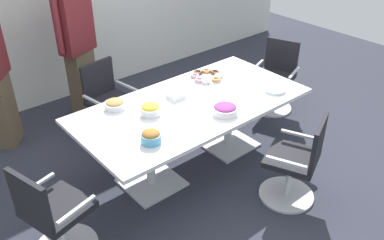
# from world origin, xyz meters

# --- Properties ---
(ground_plane) EXTENTS (10.00, 10.00, 0.01)m
(ground_plane) POSITION_xyz_m (0.00, 0.00, -0.01)
(ground_plane) COLOR #2D303D
(conference_table) EXTENTS (2.40, 1.20, 0.75)m
(conference_table) POSITION_xyz_m (0.00, 0.00, 0.63)
(conference_table) COLOR white
(conference_table) RESTS_ON ground
(office_chair_0) EXTENTS (0.69, 0.69, 0.91)m
(office_chair_0) POSITION_xyz_m (1.66, 0.25, 0.41)
(office_chair_0) COLOR silver
(office_chair_0) RESTS_ON ground
(office_chair_1) EXTENTS (0.62, 0.62, 0.91)m
(office_chair_1) POSITION_xyz_m (-0.37, 1.08, 0.41)
(office_chair_1) COLOR silver
(office_chair_1) RESTS_ON ground
(office_chair_2) EXTENTS (0.66, 0.66, 0.91)m
(office_chair_2) POSITION_xyz_m (-1.66, -0.24, 0.41)
(office_chair_2) COLOR silver
(office_chair_2) RESTS_ON ground
(office_chair_3) EXTENTS (0.71, 0.71, 0.91)m
(office_chair_3) POSITION_xyz_m (0.38, -1.07, 0.41)
(office_chair_3) COLOR silver
(office_chair_3) RESTS_ON ground
(person_standing_1) EXTENTS (0.60, 0.36, 1.86)m
(person_standing_1) POSITION_xyz_m (-0.37, 1.71, 0.98)
(person_standing_1) COLOR brown
(person_standing_1) RESTS_ON ground
(snack_bowl_cookies) EXTENTS (0.21, 0.21, 0.09)m
(snack_bowl_cookies) POSITION_xyz_m (-0.65, 0.42, 0.80)
(snack_bowl_cookies) COLOR white
(snack_bowl_cookies) RESTS_ON conference_table
(snack_bowl_candy_mix) EXTENTS (0.25, 0.25, 0.10)m
(snack_bowl_candy_mix) POSITION_xyz_m (0.11, -0.37, 0.80)
(snack_bowl_candy_mix) COLOR white
(snack_bowl_candy_mix) RESTS_ON conference_table
(snack_bowl_chips_yellow) EXTENTS (0.20, 0.20, 0.12)m
(snack_bowl_chips_yellow) POSITION_xyz_m (-0.45, 0.09, 0.81)
(snack_bowl_chips_yellow) COLOR white
(snack_bowl_chips_yellow) RESTS_ON conference_table
(snack_bowl_pretzels) EXTENTS (0.18, 0.18, 0.12)m
(snack_bowl_pretzels) POSITION_xyz_m (-0.72, -0.30, 0.81)
(snack_bowl_pretzels) COLOR #4C9EC6
(snack_bowl_pretzels) RESTS_ON conference_table
(donut_platter) EXTENTS (0.38, 0.38, 0.04)m
(donut_platter) POSITION_xyz_m (0.51, 0.34, 0.77)
(donut_platter) COLOR white
(donut_platter) RESTS_ON conference_table
(plate_stack) EXTENTS (0.23, 0.23, 0.03)m
(plate_stack) POSITION_xyz_m (0.85, -0.37, 0.77)
(plate_stack) COLOR white
(plate_stack) RESTS_ON conference_table
(napkin_pile) EXTENTS (0.16, 0.16, 0.06)m
(napkin_pile) POSITION_xyz_m (-0.05, 0.20, 0.78)
(napkin_pile) COLOR white
(napkin_pile) RESTS_ON conference_table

